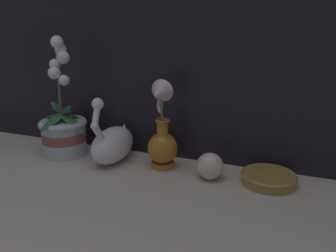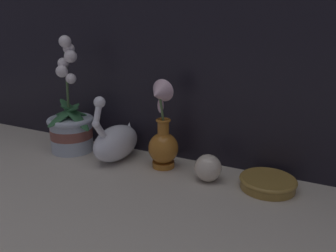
% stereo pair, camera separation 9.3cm
% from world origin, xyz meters
% --- Properties ---
extents(ground_plane, '(2.80, 2.80, 0.00)m').
position_xyz_m(ground_plane, '(0.00, 0.00, 0.00)').
color(ground_plane, '#BCB2A3').
extents(orchid_potted_plant, '(0.20, 0.18, 0.38)m').
position_xyz_m(orchid_potted_plant, '(-0.33, 0.10, 0.09)').
color(orchid_potted_plant, '#B2BCCC').
rests_on(orchid_potted_plant, ground_plane).
extents(swan_figurine, '(0.10, 0.21, 0.22)m').
position_xyz_m(swan_figurine, '(-0.15, 0.10, 0.06)').
color(swan_figurine, white).
rests_on(swan_figurine, ground_plane).
extents(blue_vase, '(0.09, 0.10, 0.27)m').
position_xyz_m(blue_vase, '(0.01, 0.11, 0.10)').
color(blue_vase, '#B26B23').
rests_on(blue_vase, ground_plane).
extents(glass_sphere, '(0.07, 0.07, 0.07)m').
position_xyz_m(glass_sphere, '(0.16, 0.09, 0.04)').
color(glass_sphere, beige).
rests_on(glass_sphere, ground_plane).
extents(amber_dish, '(0.15, 0.15, 0.03)m').
position_xyz_m(amber_dish, '(0.31, 0.11, 0.02)').
color(amber_dish, olive).
rests_on(amber_dish, ground_plane).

